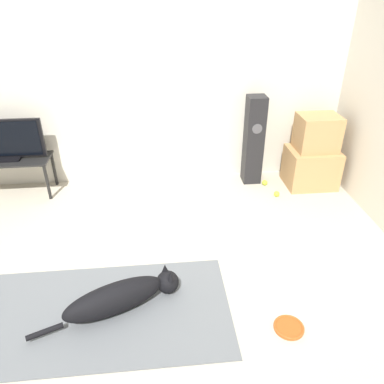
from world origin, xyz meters
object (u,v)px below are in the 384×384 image
Objects in this scene: cardboard_box_upper at (317,133)px; tennis_ball_near_speaker at (265,183)px; frisbee at (289,327)px; floor_speaker at (254,141)px; dog at (122,296)px; tennis_ball_by_boxes at (277,194)px; tv at (2,140)px; tv_stand at (9,164)px; cardboard_box_lower at (311,167)px.

cardboard_box_upper reaches higher than tennis_ball_near_speaker.
tennis_ball_near_speaker is at bearing 79.18° from frisbee.
frisbee is 0.21× the size of floor_speaker.
dog is 2.31m from tennis_ball_by_boxes.
cardboard_box_upper is at bearing -1.95° from tv.
frisbee is 0.48× the size of cardboard_box_upper.
cardboard_box_upper is 0.50× the size of tv_stand.
tennis_ball_near_speaker is at bearing -2.09° from tv.
tv is at bearing 177.77° from cardboard_box_lower.
dog reaches higher than tennis_ball_by_boxes.
tv is (-1.38, 1.96, 0.54)m from dog.
floor_speaker is 1.15× the size of tv_stand.
dog is 1.18× the size of tv_stand.
tennis_ball_by_boxes is (3.08, -0.40, -0.64)m from tv.
tv_stand is at bearing 177.97° from tennis_ball_near_speaker.
cardboard_box_lower is 0.44m from cardboard_box_upper.
cardboard_box_upper is 0.43× the size of floor_speaker.
cardboard_box_lower reaches higher than tv_stand.
tennis_ball_by_boxes is (0.48, 1.88, 0.02)m from frisbee.
dog is 4.93× the size of frisbee.
tv is 3.08m from tennis_ball_near_speaker.
frisbee is 3.52m from tv.
tennis_ball_near_speaker is (-0.56, 0.01, -0.64)m from cardboard_box_upper.
tv_stand reaches higher than dog.
cardboard_box_upper is (0.98, 2.15, 0.66)m from frisbee.
tennis_ball_near_speaker is at bearing 48.50° from dog.
dog is at bearing 165.55° from frisbee.
cardboard_box_upper is at bearing -12.34° from floor_speaker.
tennis_ball_near_speaker is (0.41, 2.16, 0.02)m from frisbee.
tv_stand is 14.22× the size of tennis_ball_near_speaker.
tennis_ball_near_speaker is (1.64, 1.85, -0.10)m from dog.
tv_stand is at bearing -179.27° from floor_speaker.
tennis_ball_by_boxes is (-0.48, -0.26, -0.20)m from cardboard_box_lower.
cardboard_box_lower reaches higher than frisbee.
tv_stand is at bearing 172.72° from tennis_ball_by_boxes.
dog is 2.92m from cardboard_box_upper.
floor_speaker reaches higher than tv_stand.
dog is 2.37× the size of cardboard_box_upper.
floor_speaker reaches higher than cardboard_box_lower.
cardboard_box_upper is 3.59m from tv_stand.
tv is 13.51× the size of tennis_ball_near_speaker.
floor_speaker is at bearing 53.22° from dog.
tennis_ball_near_speaker is (0.15, -0.14, -0.51)m from floor_speaker.
cardboard_box_upper is 0.85m from tennis_ball_by_boxes.
cardboard_box_lower is 0.78m from floor_speaker.
tv_stand is (-1.38, 1.96, 0.25)m from dog.
cardboard_box_lower is at bearing 28.01° from tennis_ball_by_boxes.
tv is at bearing 138.82° from frisbee.
cardboard_box_upper is at bearing -1.19° from tennis_ball_near_speaker.
floor_speaker is at bearing 166.07° from cardboard_box_lower.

